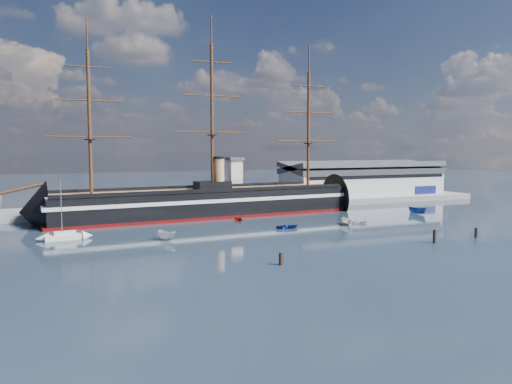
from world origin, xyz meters
name	(u,v)px	position (x,y,z in m)	size (l,w,h in m)	color
ground	(269,223)	(0.00, 40.00, 0.00)	(600.00, 600.00, 0.00)	#19222D
quay	(251,207)	(10.00, 76.00, 0.00)	(180.00, 18.00, 2.00)	slate
warehouse	(362,179)	(58.00, 80.00, 7.98)	(63.00, 21.00, 11.60)	#B7BABC
quay_tower	(235,179)	(3.00, 73.00, 9.75)	(5.00, 5.00, 15.00)	silver
warship	(200,203)	(-12.76, 60.00, 4.04)	(113.39, 22.20, 53.94)	black
sailboat	(65,236)	(-50.86, 35.98, 0.85)	(8.54, 3.13, 13.38)	silver
motorboat_a	(167,240)	(-30.49, 26.63, 0.00)	(6.64, 2.44, 2.66)	silver
motorboat_b	(287,228)	(0.83, 30.43, 0.00)	(3.51, 1.41, 1.64)	navy
motorboat_c	(347,225)	(17.77, 29.51, 0.00)	(5.78, 2.12, 2.31)	silver
motorboat_d	(239,221)	(-5.84, 46.88, 0.00)	(5.15, 2.23, 1.89)	maroon
motorboat_e	(359,223)	(22.15, 30.26, 0.00)	(2.56, 1.02, 1.20)	silver
motorboat_f	(417,214)	(49.28, 39.11, 0.00)	(7.05, 2.58, 2.82)	#24498A
piling_near_left	(281,265)	(-17.84, -3.97, 0.00)	(0.64, 0.64, 2.87)	black
piling_near_right	(434,243)	(20.58, 0.99, 0.00)	(0.64, 0.64, 3.58)	black
piling_far_right	(476,237)	(34.07, 2.59, 0.00)	(0.64, 0.64, 2.91)	black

